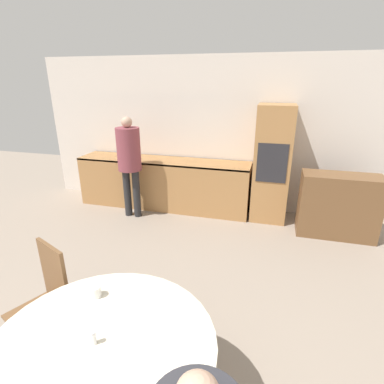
{
  "coord_description": "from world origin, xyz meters",
  "views": [
    {
      "loc": [
        0.73,
        0.26,
        2.2
      ],
      "look_at": [
        -0.04,
        3.06,
        1.12
      ],
      "focal_mm": 28.0,
      "sensor_mm": 36.0,
      "label": 1
    }
  ],
  "objects_px": {
    "sideboard": "(338,206)",
    "chair_far_left": "(47,297)",
    "cup": "(95,292)",
    "dining_table": "(105,369)",
    "oven_unit": "(272,164)",
    "person_standing": "(129,157)"
  },
  "relations": [
    {
      "from": "sideboard",
      "to": "dining_table",
      "type": "relative_size",
      "value": 0.8
    },
    {
      "from": "sideboard",
      "to": "dining_table",
      "type": "height_order",
      "value": "sideboard"
    },
    {
      "from": "sideboard",
      "to": "chair_far_left",
      "type": "height_order",
      "value": "chair_far_left"
    },
    {
      "from": "oven_unit",
      "to": "cup",
      "type": "xyz_separation_m",
      "value": [
        -1.12,
        -3.34,
        -0.13
      ]
    },
    {
      "from": "dining_table",
      "to": "person_standing",
      "type": "distance_m",
      "value": 3.47
    },
    {
      "from": "chair_far_left",
      "to": "cup",
      "type": "xyz_separation_m",
      "value": [
        0.56,
        -0.13,
        0.27
      ]
    },
    {
      "from": "dining_table",
      "to": "cup",
      "type": "xyz_separation_m",
      "value": [
        -0.26,
        0.35,
        0.25
      ]
    },
    {
      "from": "sideboard",
      "to": "chair_far_left",
      "type": "distance_m",
      "value": 3.91
    },
    {
      "from": "chair_far_left",
      "to": "person_standing",
      "type": "bearing_deg",
      "value": 125.79
    },
    {
      "from": "person_standing",
      "to": "cup",
      "type": "bearing_deg",
      "value": -68.36
    },
    {
      "from": "chair_far_left",
      "to": "person_standing",
      "type": "relative_size",
      "value": 0.59
    },
    {
      "from": "sideboard",
      "to": "cup",
      "type": "bearing_deg",
      "value": -125.43
    },
    {
      "from": "sideboard",
      "to": "person_standing",
      "type": "height_order",
      "value": "person_standing"
    },
    {
      "from": "cup",
      "to": "oven_unit",
      "type": "bearing_deg",
      "value": 71.41
    },
    {
      "from": "oven_unit",
      "to": "dining_table",
      "type": "xyz_separation_m",
      "value": [
        -0.87,
        -3.69,
        -0.37
      ]
    },
    {
      "from": "dining_table",
      "to": "person_standing",
      "type": "bearing_deg",
      "value": 113.48
    },
    {
      "from": "chair_far_left",
      "to": "cup",
      "type": "height_order",
      "value": "chair_far_left"
    },
    {
      "from": "sideboard",
      "to": "person_standing",
      "type": "relative_size",
      "value": 0.65
    },
    {
      "from": "oven_unit",
      "to": "dining_table",
      "type": "relative_size",
      "value": 1.38
    },
    {
      "from": "sideboard",
      "to": "cup",
      "type": "xyz_separation_m",
      "value": [
        -2.12,
        -2.98,
        0.33
      ]
    },
    {
      "from": "person_standing",
      "to": "cup",
      "type": "height_order",
      "value": "person_standing"
    },
    {
      "from": "person_standing",
      "to": "cup",
      "type": "relative_size",
      "value": 20.28
    }
  ]
}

